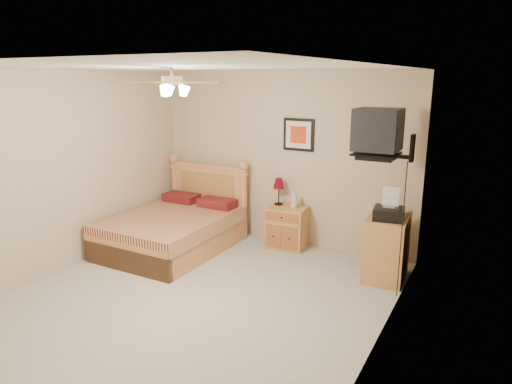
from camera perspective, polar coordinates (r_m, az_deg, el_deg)
floor at (r=5.27m, az=-7.88°, el=-13.22°), size 4.50×4.50×0.00m
ceiling at (r=4.68m, az=-8.94°, el=15.10°), size 4.00×4.50×0.04m
wall_back at (r=6.71m, az=3.24°, el=4.19°), size 4.00×0.04×2.50m
wall_left at (r=6.21m, az=-23.31°, el=2.24°), size 0.04×4.50×2.50m
wall_right at (r=3.99m, az=15.31°, el=-3.26°), size 0.04×4.50×2.50m
bed at (r=6.56m, az=-10.66°, el=-2.08°), size 1.43×1.87×1.21m
nightstand at (r=6.65m, az=3.85°, el=-4.40°), size 0.58×0.46×0.60m
table_lamp at (r=6.64m, az=2.86°, el=0.08°), size 0.27×0.27×0.40m
lotion_bottle at (r=6.51m, az=4.81°, el=-0.88°), size 0.11×0.11×0.26m
framed_picture at (r=6.53m, az=5.36°, el=7.15°), size 0.46×0.04×0.46m
dresser at (r=5.82m, az=16.00°, el=-6.70°), size 0.50×0.69×0.79m
fax_machine at (r=5.54m, az=16.35°, el=-1.49°), size 0.39×0.41×0.37m
magazine_lower at (r=5.88m, az=16.47°, el=-2.32°), size 0.24×0.31×0.03m
magazine_upper at (r=5.87m, az=16.82°, el=-2.13°), size 0.26×0.31×0.02m
wall_tv at (r=5.21m, az=16.57°, el=6.97°), size 0.56×0.46×0.58m
ceiling_fan at (r=4.53m, az=-10.45°, el=13.31°), size 1.14×1.14×0.28m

